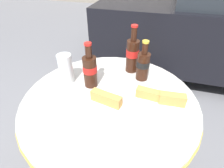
{
  "coord_description": "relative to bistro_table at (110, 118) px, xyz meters",
  "views": [
    {
      "loc": [
        0.18,
        -0.58,
        1.25
      ],
      "look_at": [
        0.0,
        0.04,
        0.77
      ],
      "focal_mm": 28.0,
      "sensor_mm": 36.0,
      "label": 1
    }
  ],
  "objects": [
    {
      "name": "drinking_glass",
      "position": [
        -0.25,
        0.07,
        0.2
      ],
      "size": [
        0.07,
        0.07,
        0.15
      ],
      "color": "black",
      "rests_on": "bistro_table"
    },
    {
      "name": "bistro_table",
      "position": [
        0.0,
        0.0,
        0.0
      ],
      "size": [
        0.81,
        0.81,
        0.72
      ],
      "color": "gold",
      "rests_on": "ground_plane"
    },
    {
      "name": "lunch_plate_far",
      "position": [
        0.23,
        0.02,
        0.15
      ],
      "size": [
        0.25,
        0.25,
        0.06
      ],
      "color": "white",
      "rests_on": "bistro_table"
    },
    {
      "name": "lunch_plate_near",
      "position": [
        0.0,
        -0.06,
        0.15
      ],
      "size": [
        0.2,
        0.2,
        0.06
      ],
      "color": "white",
      "rests_on": "bistro_table"
    },
    {
      "name": "cola_bottle_left",
      "position": [
        -0.12,
        0.07,
        0.22
      ],
      "size": [
        0.07,
        0.07,
        0.22
      ],
      "color": "#33190F",
      "rests_on": "bistro_table"
    },
    {
      "name": "cola_bottle_center",
      "position": [
        0.05,
        0.26,
        0.24
      ],
      "size": [
        0.07,
        0.07,
        0.26
      ],
      "color": "#33190F",
      "rests_on": "bistro_table"
    },
    {
      "name": "cola_bottle_right",
      "position": [
        0.12,
        0.2,
        0.22
      ],
      "size": [
        0.07,
        0.07,
        0.21
      ],
      "color": "#33190F",
      "rests_on": "bistro_table"
    }
  ]
}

